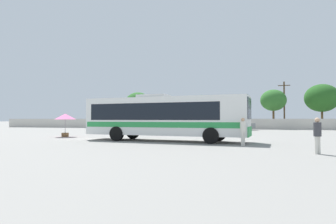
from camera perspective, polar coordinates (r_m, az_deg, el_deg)
name	(u,v)px	position (r m, az deg, el deg)	size (l,w,h in m)	color
ground_plane	(204,134)	(30.29, 7.20, -4.39)	(300.00, 300.00, 0.00)	gray
perimeter_wall	(217,124)	(45.91, 9.78, -2.35)	(80.00, 0.30, 1.62)	beige
coach_bus_white_green	(163,116)	(20.52, -1.01, -0.81)	(12.03, 3.87, 3.35)	white
attendant_by_bus_door	(243,130)	(17.30, 14.79, -3.51)	(0.46, 0.46, 1.65)	silver
passenger_waiting_on_apron	(317,133)	(14.50, 27.75, -3.82)	(0.47, 0.47, 1.64)	silver
vendor_umbrella_near_gate_pink	(65,117)	(26.76, -19.88, -1.00)	(1.83, 1.83, 2.05)	gray
parked_car_leftmost_silver	(127,124)	(45.93, -8.31, -2.37)	(4.13, 2.14, 1.53)	#B7BABF
parked_car_second_red	(168,124)	(44.28, -0.05, -2.45)	(4.52, 2.08, 1.46)	red
parked_car_third_white	(202,125)	(42.62, 6.89, -2.50)	(4.66, 2.19, 1.42)	silver
parked_car_rightmost_grey	(239,124)	(42.11, 14.09, -2.42)	(4.41, 2.13, 1.54)	slate
utility_pole_near	(284,104)	(48.50, 22.26, 1.46)	(1.80, 0.25, 7.49)	#4C3823
roadside_tree_left	(138,103)	(54.02, -6.04, 1.73)	(4.89, 4.89, 6.62)	brown
roadside_tree_midleft	(202,103)	(53.15, 6.81, 1.71)	(3.67, 3.67, 6.05)	brown
roadside_tree_midright	(273,100)	(48.56, 20.35, 2.21)	(4.02, 4.02, 6.30)	brown
roadside_tree_right	(322,98)	(50.48, 28.44, 2.48)	(5.10, 5.10, 7.03)	brown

